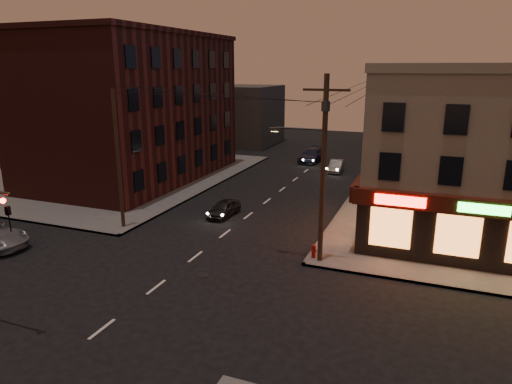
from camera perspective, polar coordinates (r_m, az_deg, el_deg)
The scene contains 14 objects.
ground at distance 23.42m, azimuth -12.38°, elevation -11.54°, with size 120.00×120.00×0.00m, color black.
sidewalk_nw at distance 48.14m, azimuth -17.93°, elevation 2.14°, with size 24.00×28.00×0.15m, color #514F4C.
pizza_building at distance 31.31m, azimuth 28.28°, elevation 4.13°, with size 15.85×12.85×10.50m.
brick_apartment at distance 45.01m, azimuth -15.09°, elevation 9.98°, with size 12.00×20.00×13.00m, color #411714.
bg_building_ne_a at distance 55.68m, azimuth 23.35°, elevation 6.92°, with size 10.00×12.00×7.00m, color #3F3D3A.
bg_building_nw at distance 64.58m, azimuth -1.63°, elevation 9.60°, with size 9.00×10.00×8.00m, color #3F3D3A.
bg_building_ne_b at distance 69.61m, azimuth 21.38°, elevation 8.15°, with size 8.00×8.00×6.00m, color #3F3D3A.
utility_pole_main at distance 24.07m, azimuth 8.17°, elevation 3.95°, with size 4.20×0.44×10.00m.
utility_pole_far at distance 49.82m, azimuth 15.31°, elevation 8.11°, with size 0.26×0.26×9.00m, color #382619.
utility_pole_west at distance 30.79m, azimuth -16.84°, elevation 3.82°, with size 0.24×0.24×9.00m, color #382619.
sedan_near at distance 33.07m, azimuth -4.04°, elevation -2.06°, with size 1.38×3.42×1.17m, color black.
sedan_mid at distance 47.85m, azimuth 10.01°, elevation 3.22°, with size 1.26×3.63×1.20m, color slate.
sedan_far at distance 52.60m, azimuth 7.04°, elevation 4.59°, with size 2.08×5.12×1.49m, color #1A1F35.
fire_hydrant at distance 25.83m, azimuth 7.22°, elevation -7.24°, with size 0.36×0.36×0.79m.
Camera 1 is at (11.97, -17.21, 10.44)m, focal length 32.00 mm.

